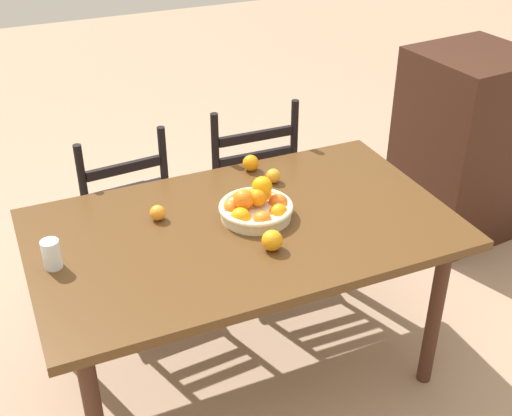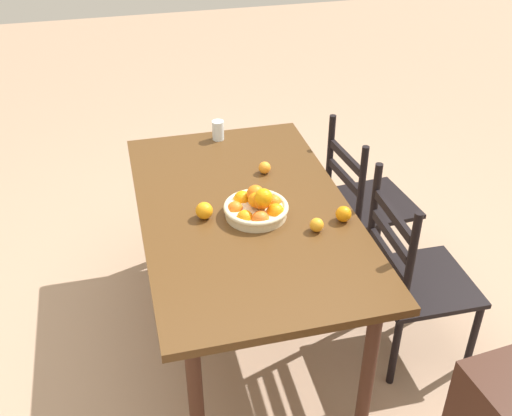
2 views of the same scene
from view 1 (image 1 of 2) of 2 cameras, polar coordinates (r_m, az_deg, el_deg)
name	(u,v)px [view 1 (image 1 of 2)]	position (r m, az deg, el deg)	size (l,w,h in m)	color
ground_plane	(245,369)	(3.06, -0.97, -13.67)	(12.00, 12.00, 0.00)	tan
dining_table	(243,242)	(2.61, -1.11, -2.91)	(1.63, 0.96, 0.77)	#523418
chair_near_window	(244,192)	(3.43, -0.99, 1.34)	(0.47, 0.47, 0.98)	black
chair_by_cabinet	(121,216)	(3.29, -11.53, -0.70)	(0.47, 0.47, 0.94)	black
cabinet	(463,146)	(3.89, 17.31, 5.09)	(0.58, 0.57, 1.07)	#371C12
fruit_bowl	(256,206)	(2.60, 0.03, 0.17)	(0.29, 0.29, 0.16)	beige
orange_loose_0	(272,240)	(2.41, 1.40, -2.80)	(0.08, 0.08, 0.08)	orange
orange_loose_1	(273,176)	(2.85, 1.50, 2.77)	(0.06, 0.06, 0.06)	orange
orange_loose_2	(158,213)	(2.62, -8.44, -0.41)	(0.06, 0.06, 0.06)	orange
orange_loose_3	(251,163)	(2.95, -0.46, 3.89)	(0.07, 0.07, 0.07)	orange
drinking_glass	(52,254)	(2.42, -17.14, -3.81)	(0.07, 0.07, 0.11)	silver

